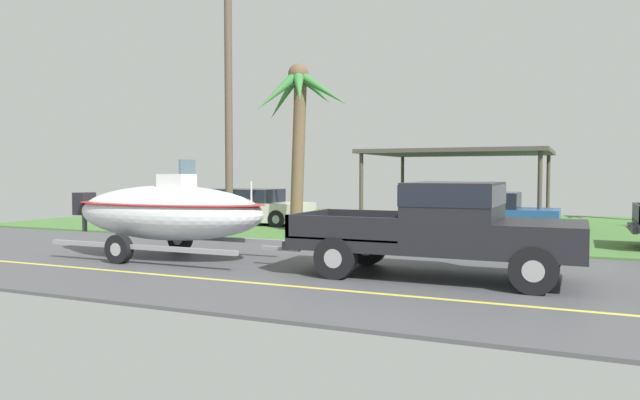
{
  "coord_description": "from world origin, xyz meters",
  "views": [
    {
      "loc": [
        2.59,
        -11.07,
        2.01
      ],
      "look_at": [
        -2.37,
        0.2,
        1.43
      ],
      "focal_mm": 33.2,
      "sensor_mm": 36.0,
      "label": 1
    }
  ],
  "objects_px": {
    "pickup_truck_towing": "(453,225)",
    "parked_sedan_near": "(484,214)",
    "utility_pole": "(229,94)",
    "parked_sedan_far": "(249,207)",
    "palm_tree_near_left": "(298,111)",
    "boat_on_trailer": "(168,212)",
    "carport_awning": "(460,154)"
  },
  "relations": [
    {
      "from": "parked_sedan_far",
      "to": "palm_tree_near_left",
      "type": "distance_m",
      "value": 4.83
    },
    {
      "from": "pickup_truck_towing",
      "to": "boat_on_trailer",
      "type": "height_order",
      "value": "boat_on_trailer"
    },
    {
      "from": "carport_awning",
      "to": "palm_tree_near_left",
      "type": "bearing_deg",
      "value": -136.18
    },
    {
      "from": "carport_awning",
      "to": "pickup_truck_towing",
      "type": "bearing_deg",
      "value": -80.23
    },
    {
      "from": "utility_pole",
      "to": "carport_awning",
      "type": "bearing_deg",
      "value": 46.31
    },
    {
      "from": "parked_sedan_near",
      "to": "carport_awning",
      "type": "relative_size",
      "value": 0.69
    },
    {
      "from": "boat_on_trailer",
      "to": "parked_sedan_far",
      "type": "relative_size",
      "value": 1.32
    },
    {
      "from": "pickup_truck_towing",
      "to": "parked_sedan_far",
      "type": "height_order",
      "value": "pickup_truck_towing"
    },
    {
      "from": "boat_on_trailer",
      "to": "utility_pole",
      "type": "height_order",
      "value": "utility_pole"
    },
    {
      "from": "boat_on_trailer",
      "to": "parked_sedan_far",
      "type": "height_order",
      "value": "boat_on_trailer"
    },
    {
      "from": "carport_awning",
      "to": "utility_pole",
      "type": "height_order",
      "value": "utility_pole"
    },
    {
      "from": "pickup_truck_towing",
      "to": "palm_tree_near_left",
      "type": "distance_m",
      "value": 9.75
    },
    {
      "from": "carport_awning",
      "to": "parked_sedan_far",
      "type": "bearing_deg",
      "value": -160.76
    },
    {
      "from": "parked_sedan_near",
      "to": "utility_pole",
      "type": "distance_m",
      "value": 8.96
    },
    {
      "from": "parked_sedan_far",
      "to": "palm_tree_near_left",
      "type": "xyz_separation_m",
      "value": [
        2.96,
        -1.75,
        3.4
      ]
    },
    {
      "from": "pickup_truck_towing",
      "to": "utility_pole",
      "type": "bearing_deg",
      "value": 149.39
    },
    {
      "from": "boat_on_trailer",
      "to": "parked_sedan_far",
      "type": "distance_m",
      "value": 8.85
    },
    {
      "from": "pickup_truck_towing",
      "to": "carport_awning",
      "type": "distance_m",
      "value": 11.3
    },
    {
      "from": "parked_sedan_far",
      "to": "parked_sedan_near",
      "type": "bearing_deg",
      "value": -1.21
    },
    {
      "from": "pickup_truck_towing",
      "to": "utility_pole",
      "type": "relative_size",
      "value": 0.65
    },
    {
      "from": "parked_sedan_near",
      "to": "palm_tree_near_left",
      "type": "height_order",
      "value": "palm_tree_near_left"
    },
    {
      "from": "parked_sedan_far",
      "to": "utility_pole",
      "type": "relative_size",
      "value": 0.55
    },
    {
      "from": "parked_sedan_far",
      "to": "pickup_truck_towing",
      "type": "bearing_deg",
      "value": -41.75
    },
    {
      "from": "parked_sedan_far",
      "to": "palm_tree_near_left",
      "type": "bearing_deg",
      "value": -30.6
    },
    {
      "from": "palm_tree_near_left",
      "to": "boat_on_trailer",
      "type": "bearing_deg",
      "value": -91.58
    },
    {
      "from": "pickup_truck_towing",
      "to": "parked_sedan_near",
      "type": "relative_size",
      "value": 1.27
    },
    {
      "from": "parked_sedan_near",
      "to": "carport_awning",
      "type": "xyz_separation_m",
      "value": [
        -1.28,
        2.8,
        2.02
      ]
    },
    {
      "from": "pickup_truck_towing",
      "to": "parked_sedan_far",
      "type": "bearing_deg",
      "value": 138.25
    },
    {
      "from": "pickup_truck_towing",
      "to": "parked_sedan_near",
      "type": "xyz_separation_m",
      "value": [
        -0.61,
        8.2,
        -0.35
      ]
    },
    {
      "from": "pickup_truck_towing",
      "to": "parked_sedan_near",
      "type": "bearing_deg",
      "value": 94.27
    },
    {
      "from": "boat_on_trailer",
      "to": "utility_pole",
      "type": "bearing_deg",
      "value": 105.5
    },
    {
      "from": "parked_sedan_near",
      "to": "boat_on_trailer",
      "type": "bearing_deg",
      "value": -126.25
    }
  ]
}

